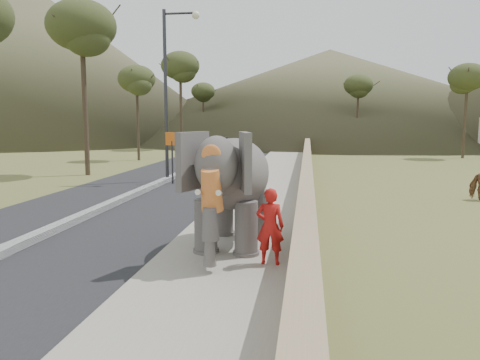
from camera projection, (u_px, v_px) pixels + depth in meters
ground at (222, 271)px, 9.38m from camera, size 160.00×160.00×0.00m
road at (149, 190)px, 19.90m from camera, size 7.00×120.00×0.03m
median at (149, 187)px, 19.88m from camera, size 0.35×120.00×0.22m
walkway at (266, 191)px, 19.18m from camera, size 3.00×120.00×0.15m
parapet at (307, 180)px, 18.88m from camera, size 0.30×120.00×1.10m
lamppost at (172, 79)px, 21.85m from camera, size 1.76×0.36×8.00m
signboard at (172, 149)px, 21.45m from camera, size 0.60×0.08×2.40m
hill_left at (31, 62)px, 67.26m from camera, size 60.00×60.00×22.00m
hill_far at (329, 93)px, 76.41m from camera, size 80.00×80.00×14.00m
elephant_and_man at (234, 189)px, 10.70m from camera, size 2.23×3.67×2.59m
motorcyclist at (223, 156)px, 28.49m from camera, size 1.20×1.80×1.90m
trees at (288, 105)px, 35.99m from camera, size 48.09×42.19×9.56m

